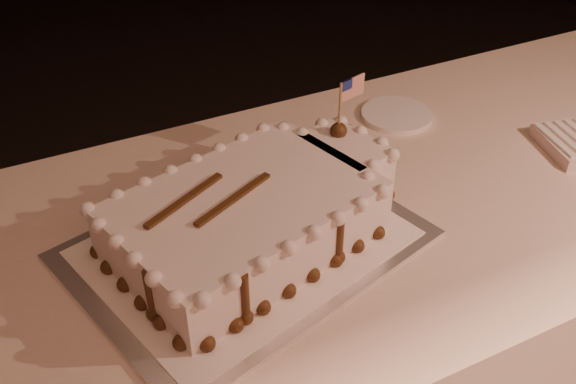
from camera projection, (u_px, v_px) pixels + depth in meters
name	position (u px, v px, depth m)	size (l,w,h in m)	color
banquet_table	(285.00, 357.00, 1.37)	(2.40, 0.80, 0.75)	beige
cake_board	(246.00, 245.00, 1.09)	(0.55, 0.42, 0.01)	white
doily	(246.00, 242.00, 1.09)	(0.50, 0.38, 0.00)	white
sheet_cake	(258.00, 212.00, 1.07)	(0.55, 0.39, 0.21)	white
side_plate	(396.00, 115.00, 1.44)	(0.16, 0.16, 0.01)	white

